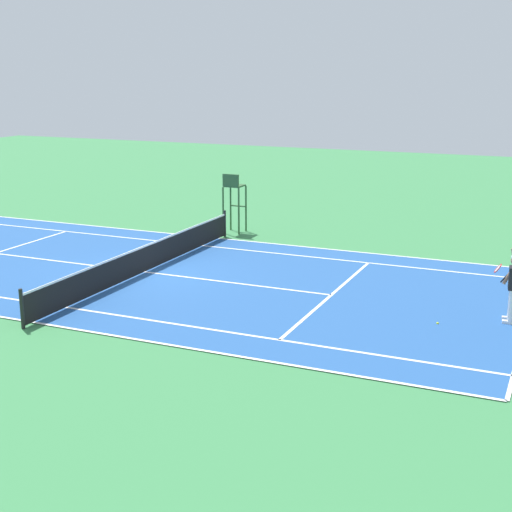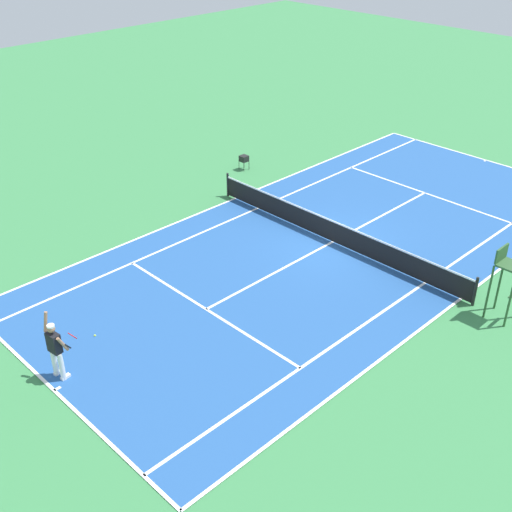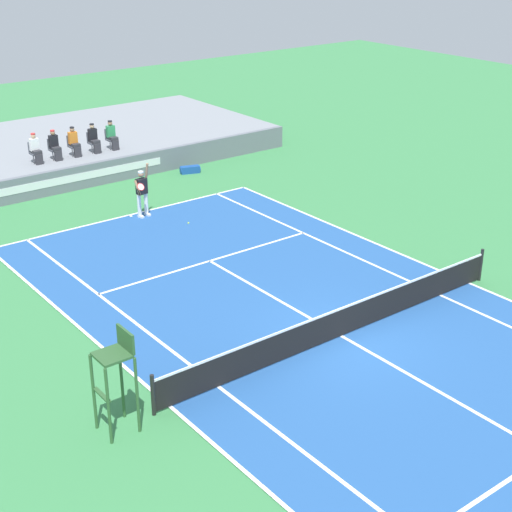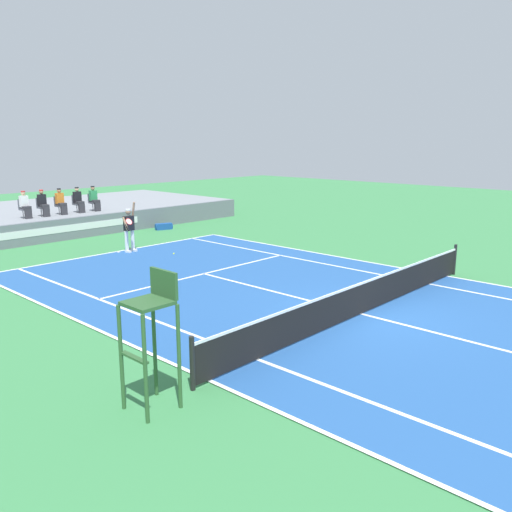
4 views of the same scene
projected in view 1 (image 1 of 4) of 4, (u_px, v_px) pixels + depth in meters
name	position (u px, v px, depth m)	size (l,w,h in m)	color
ground_plane	(146.00, 273.00, 24.43)	(80.00, 80.00, 0.00)	#387F47
court	(146.00, 272.00, 24.43)	(11.08, 23.88, 0.03)	#235193
net	(145.00, 257.00, 24.30)	(11.98, 0.10, 1.07)	black
tennis_player	(512.00, 286.00, 19.39)	(0.75, 0.69, 2.08)	white
tennis_ball	(438.00, 323.00, 19.45)	(0.07, 0.07, 0.07)	#D1E533
umpire_chair	(234.00, 195.00, 30.09)	(0.77, 0.77, 2.44)	#2D562D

